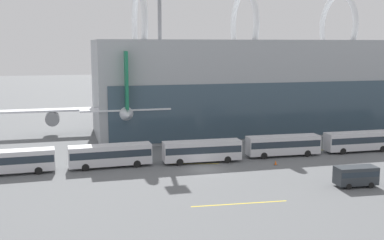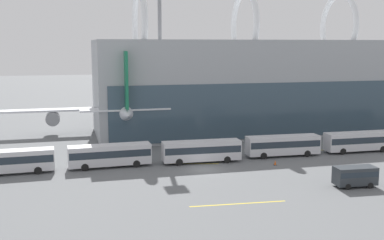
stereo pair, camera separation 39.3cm
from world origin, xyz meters
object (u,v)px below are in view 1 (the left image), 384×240
object	(u,v)px
shuttle_bus_4	(359,140)
shuttle_bus_1	(110,154)
shuttle_bus_0	(10,160)
shuttle_bus_2	(202,150)
floodlight_mast	(160,49)
airliner_at_gate_far	(331,90)
airliner_at_gate_near	(115,102)
shuttle_bus_3	(283,144)
traffic_cone_0	(276,163)
service_van_foreground	(356,175)

from	to	relation	value
shuttle_bus_4	shuttle_bus_1	bearing A→B (deg)	-179.31
shuttle_bus_0	shuttle_bus_2	xyz separation A→B (m)	(26.05, -0.23, 0.00)
shuttle_bus_2	floodlight_mast	size ratio (longest dim) A/B	0.45
airliner_at_gate_far	shuttle_bus_4	xyz separation A→B (m)	(-17.80, -38.49, -4.21)
airliner_at_gate_near	shuttle_bus_4	bearing A→B (deg)	-129.32
airliner_at_gate_near	shuttle_bus_0	xyz separation A→B (m)	(-16.71, -28.87, -3.80)
shuttle_bus_4	floodlight_mast	distance (m)	35.55
airliner_at_gate_near	floodlight_mast	xyz separation A→B (m)	(6.25, -14.00, 10.41)
shuttle_bus_3	floodlight_mast	world-z (taller)	floodlight_mast
shuttle_bus_1	traffic_cone_0	size ratio (longest dim) A/B	16.91
airliner_at_gate_near	airliner_at_gate_far	distance (m)	54.10
shuttle_bus_4	airliner_at_gate_far	bearing A→B (deg)	65.99
shuttle_bus_2	service_van_foreground	world-z (taller)	shuttle_bus_2
shuttle_bus_0	service_van_foreground	bearing A→B (deg)	-23.92
shuttle_bus_2	shuttle_bus_3	xyz separation A→B (m)	(13.02, 0.70, 0.00)
service_van_foreground	floodlight_mast	bearing A→B (deg)	123.14
airliner_at_gate_far	shuttle_bus_0	distance (m)	80.04
shuttle_bus_3	airliner_at_gate_near	bearing A→B (deg)	130.46
shuttle_bus_1	traffic_cone_0	xyz separation A→B (m)	(22.70, -4.67, -1.53)
shuttle_bus_4	service_van_foreground	distance (m)	20.23
shuttle_bus_3	shuttle_bus_4	size ratio (longest dim) A/B	1.00
airliner_at_gate_near	traffic_cone_0	xyz separation A→B (m)	(19.01, -33.18, -5.33)
service_van_foreground	floodlight_mast	distance (m)	38.73
shuttle_bus_0	shuttle_bus_1	world-z (taller)	same
airliner_at_gate_far	shuttle_bus_0	world-z (taller)	airliner_at_gate_far
shuttle_bus_0	shuttle_bus_2	distance (m)	26.05
traffic_cone_0	shuttle_bus_0	bearing A→B (deg)	173.12
shuttle_bus_1	floodlight_mast	bearing A→B (deg)	53.74
shuttle_bus_0	shuttle_bus_1	bearing A→B (deg)	-0.40
airliner_at_gate_far	shuttle_bus_1	bearing A→B (deg)	123.19
shuttle_bus_0	floodlight_mast	world-z (taller)	floodlight_mast
shuttle_bus_2	service_van_foreground	bearing A→B (deg)	-45.94
floodlight_mast	traffic_cone_0	world-z (taller)	floodlight_mast
floodlight_mast	shuttle_bus_2	bearing A→B (deg)	-78.43
airliner_at_gate_near	traffic_cone_0	distance (m)	38.61
airliner_at_gate_far	shuttle_bus_2	xyz separation A→B (m)	(-43.85, -39.00, -4.21)
shuttle_bus_0	shuttle_bus_2	world-z (taller)	same
floodlight_mast	shuttle_bus_0	bearing A→B (deg)	-147.08
airliner_at_gate_far	service_van_foreground	bearing A→B (deg)	151.16
airliner_at_gate_far	floodlight_mast	size ratio (longest dim) A/B	1.42
shuttle_bus_0	shuttle_bus_4	world-z (taller)	same
airliner_at_gate_near	shuttle_bus_3	bearing A→B (deg)	-142.16
airliner_at_gate_far	service_van_foreground	xyz separation A→B (m)	(-29.30, -55.12, -4.64)
shuttle_bus_2	traffic_cone_0	xyz separation A→B (m)	(9.67, -4.08, -1.53)
service_van_foreground	floodlight_mast	xyz separation A→B (m)	(-17.63, 31.22, 14.64)
airliner_at_gate_far	shuttle_bus_1	distance (m)	68.76
airliner_at_gate_near	shuttle_bus_2	size ratio (longest dim) A/B	3.75
airliner_at_gate_near	airliner_at_gate_far	xyz separation A→B (m)	(53.18, 9.90, 0.41)
shuttle_bus_3	shuttle_bus_1	bearing A→B (deg)	-177.51
airliner_at_gate_near	shuttle_bus_0	size ratio (longest dim) A/B	3.75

